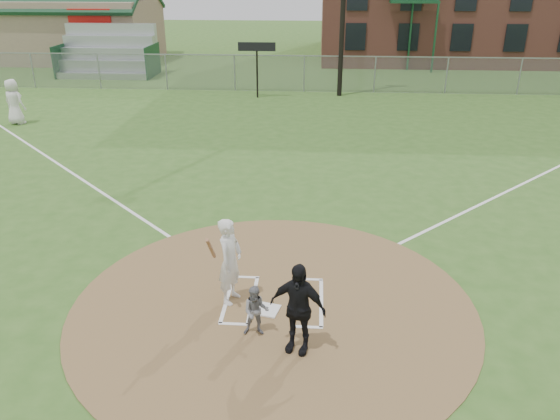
# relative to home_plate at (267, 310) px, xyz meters

# --- Properties ---
(ground) EXTENTS (140.00, 140.00, 0.00)m
(ground) POSITION_rel_home_plate_xyz_m (0.11, 0.23, -0.04)
(ground) COLOR #345C1F
(ground) RESTS_ON ground
(dirt_circle) EXTENTS (8.40, 8.40, 0.02)m
(dirt_circle) POSITION_rel_home_plate_xyz_m (0.11, 0.23, -0.03)
(dirt_circle) COLOR olive
(dirt_circle) RESTS_ON ground
(home_plate) EXTENTS (0.57, 0.57, 0.03)m
(home_plate) POSITION_rel_home_plate_xyz_m (0.00, 0.00, 0.00)
(home_plate) COLOR white
(home_plate) RESTS_ON dirt_circle
(foul_line_first) EXTENTS (17.04, 17.04, 0.01)m
(foul_line_first) POSITION_rel_home_plate_xyz_m (9.11, 9.23, -0.03)
(foul_line_first) COLOR white
(foul_line_first) RESTS_ON ground
(foul_line_third) EXTENTS (17.04, 17.04, 0.01)m
(foul_line_third) POSITION_rel_home_plate_xyz_m (-8.89, 9.23, -0.03)
(foul_line_third) COLOR white
(foul_line_third) RESTS_ON ground
(catcher) EXTENTS (0.52, 0.42, 1.03)m
(catcher) POSITION_rel_home_plate_xyz_m (-0.13, -0.79, 0.50)
(catcher) COLOR slate
(catcher) RESTS_ON dirt_circle
(umpire) EXTENTS (1.12, 0.72, 1.78)m
(umpire) POSITION_rel_home_plate_xyz_m (0.66, -1.19, 0.87)
(umpire) COLOR black
(umpire) RESTS_ON dirt_circle
(ondeck_player) EXTENTS (1.13, 0.90, 2.02)m
(ondeck_player) POSITION_rel_home_plate_xyz_m (-12.69, 14.08, 0.97)
(ondeck_player) COLOR silver
(ondeck_player) RESTS_ON ground
(batters_boxes) EXTENTS (2.08, 1.88, 0.01)m
(batters_boxes) POSITION_rel_home_plate_xyz_m (0.11, 0.38, -0.01)
(batters_boxes) COLOR white
(batters_boxes) RESTS_ON dirt_circle
(batter_at_plate) EXTENTS (0.66, 1.09, 1.88)m
(batter_at_plate) POSITION_rel_home_plate_xyz_m (-0.79, 0.34, 0.93)
(batter_at_plate) COLOR silver
(batter_at_plate) RESTS_ON dirt_circle
(outfield_fence) EXTENTS (56.08, 0.08, 2.03)m
(outfield_fence) POSITION_rel_home_plate_xyz_m (0.11, 22.23, 0.98)
(outfield_fence) COLOR slate
(outfield_fence) RESTS_ON ground
(bleachers) EXTENTS (6.08, 3.20, 3.20)m
(bleachers) POSITION_rel_home_plate_xyz_m (-12.89, 26.43, 1.55)
(bleachers) COLOR #B7BABF
(bleachers) RESTS_ON ground
(clubhouse) EXTENTS (12.20, 8.71, 6.23)m
(clubhouse) POSITION_rel_home_plate_xyz_m (-17.88, 33.23, 2.35)
(clubhouse) COLOR #9C846A
(clubhouse) RESTS_ON ground
(scoreboard_sign) EXTENTS (2.00, 0.10, 2.93)m
(scoreboard_sign) POSITION_rel_home_plate_xyz_m (-2.39, 20.43, 2.35)
(scoreboard_sign) COLOR black
(scoreboard_sign) RESTS_ON ground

